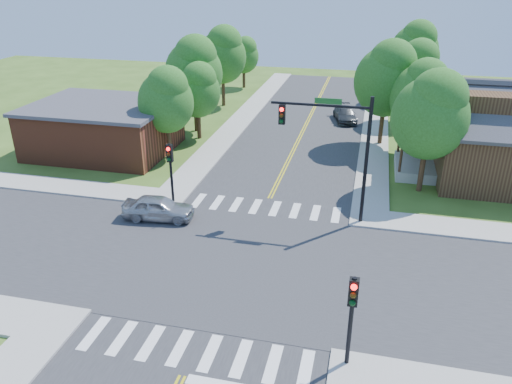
% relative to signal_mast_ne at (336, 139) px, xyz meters
% --- Properties ---
extents(ground, '(100.00, 100.00, 0.00)m').
position_rel_signal_mast_ne_xyz_m(ground, '(-3.91, -5.59, -4.85)').
color(ground, '#39561B').
rests_on(ground, ground).
extents(road_ns, '(10.00, 90.00, 0.04)m').
position_rel_signal_mast_ne_xyz_m(road_ns, '(-3.91, -5.59, -4.83)').
color(road_ns, '#2D2D30').
rests_on(road_ns, ground).
extents(road_ew, '(90.00, 10.00, 0.04)m').
position_rel_signal_mast_ne_xyz_m(road_ew, '(-3.91, -5.59, -4.83)').
color(road_ew, '#2D2D30').
rests_on(road_ew, ground).
extents(intersection_patch, '(10.20, 10.20, 0.06)m').
position_rel_signal_mast_ne_xyz_m(intersection_patch, '(-3.91, -5.59, -4.85)').
color(intersection_patch, '#2D2D30').
rests_on(intersection_patch, ground).
extents(sidewalk_nw, '(40.00, 40.00, 0.14)m').
position_rel_signal_mast_ne_xyz_m(sidewalk_nw, '(-19.73, 10.23, -4.78)').
color(sidewalk_nw, '#9E9B93').
rests_on(sidewalk_nw, ground).
extents(crosswalk_north, '(8.85, 2.00, 0.01)m').
position_rel_signal_mast_ne_xyz_m(crosswalk_north, '(-3.91, 0.61, -4.80)').
color(crosswalk_north, white).
rests_on(crosswalk_north, ground).
extents(crosswalk_south, '(8.85, 2.00, 0.01)m').
position_rel_signal_mast_ne_xyz_m(crosswalk_south, '(-3.91, -11.79, -4.80)').
color(crosswalk_south, white).
rests_on(crosswalk_south, ground).
extents(centerline, '(0.30, 90.00, 0.01)m').
position_rel_signal_mast_ne_xyz_m(centerline, '(-3.91, -5.59, -4.80)').
color(centerline, gold).
rests_on(centerline, ground).
extents(signal_mast_ne, '(5.30, 0.42, 7.20)m').
position_rel_signal_mast_ne_xyz_m(signal_mast_ne, '(0.00, 0.00, 0.00)').
color(signal_mast_ne, black).
rests_on(signal_mast_ne, ground).
extents(signal_pole_se, '(0.34, 0.42, 3.80)m').
position_rel_signal_mast_ne_xyz_m(signal_pole_se, '(1.69, -11.21, -2.19)').
color(signal_pole_se, black).
rests_on(signal_pole_se, ground).
extents(signal_pole_nw, '(0.34, 0.42, 3.80)m').
position_rel_signal_mast_ne_xyz_m(signal_pole_nw, '(-9.51, -0.01, -2.19)').
color(signal_pole_nw, black).
rests_on(signal_pole_nw, ground).
extents(building_nw, '(10.40, 8.40, 3.73)m').
position_rel_signal_mast_ne_xyz_m(building_nw, '(-18.11, 7.61, -2.97)').
color(building_nw, brown).
rests_on(building_nw, ground).
extents(tree_e_a, '(4.62, 4.39, 7.86)m').
position_rel_signal_mast_ne_xyz_m(tree_e_a, '(5.24, 5.31, 0.30)').
color(tree_e_a, '#382314').
rests_on(tree_e_a, ground).
extents(tree_e_b, '(4.31, 4.10, 7.33)m').
position_rel_signal_mast_ne_xyz_m(tree_e_b, '(5.09, 12.00, -0.05)').
color(tree_e_b, '#382314').
rests_on(tree_e_b, ground).
extents(tree_e_c, '(4.44, 4.22, 7.55)m').
position_rel_signal_mast_ne_xyz_m(tree_e_c, '(5.15, 20.69, 0.09)').
color(tree_e_c, '#382314').
rests_on(tree_e_c, ground).
extents(tree_e_d, '(4.88, 4.63, 8.29)m').
position_rel_signal_mast_ne_xyz_m(tree_e_d, '(5.45, 29.00, 0.58)').
color(tree_e_d, '#382314').
rests_on(tree_e_d, ground).
extents(tree_w_a, '(4.05, 3.85, 6.89)m').
position_rel_signal_mast_ne_xyz_m(tree_w_a, '(-12.66, 7.34, -0.34)').
color(tree_w_a, '#382314').
rests_on(tree_w_a, ground).
extents(tree_w_b, '(4.81, 4.57, 8.18)m').
position_rel_signal_mast_ne_xyz_m(tree_w_b, '(-12.89, 13.97, 0.51)').
color(tree_w_b, '#382314').
rests_on(tree_w_b, ground).
extents(tree_w_c, '(4.71, 4.48, 8.01)m').
position_rel_signal_mast_ne_xyz_m(tree_w_c, '(-13.03, 22.65, 0.40)').
color(tree_w_c, '#382314').
rests_on(tree_w_c, ground).
extents(tree_w_d, '(3.46, 3.29, 5.88)m').
position_rel_signal_mast_ne_xyz_m(tree_w_d, '(-13.05, 31.01, -1.00)').
color(tree_w_d, '#382314').
rests_on(tree_w_d, ground).
extents(tree_house, '(4.90, 4.65, 8.32)m').
position_rel_signal_mast_ne_xyz_m(tree_house, '(2.67, 13.88, 0.60)').
color(tree_house, '#382314').
rests_on(tree_house, ground).
extents(tree_bldg, '(3.74, 3.55, 6.36)m').
position_rel_signal_mast_ne_xyz_m(tree_bldg, '(-11.99, 12.13, -0.69)').
color(tree_bldg, '#382314').
rests_on(tree_bldg, ground).
extents(car_silver, '(2.47, 4.38, 1.37)m').
position_rel_signal_mast_ne_xyz_m(car_silver, '(-9.50, -2.15, -4.16)').
color(car_silver, '#A8ABAF').
rests_on(car_silver, ground).
extents(car_dgrey, '(3.73, 5.10, 1.24)m').
position_rel_signal_mast_ne_xyz_m(car_dgrey, '(-0.62, 19.87, -4.23)').
color(car_dgrey, '#34373A').
rests_on(car_dgrey, ground).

